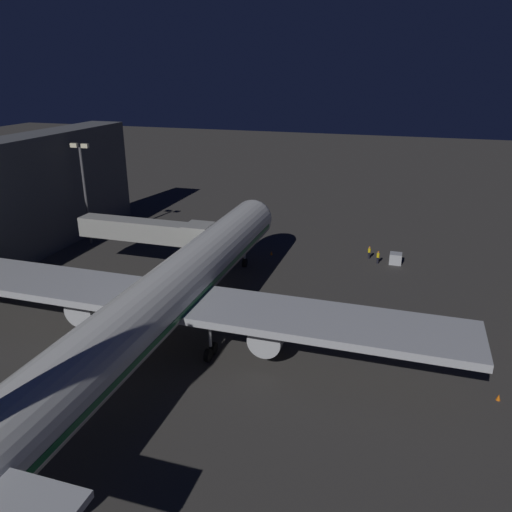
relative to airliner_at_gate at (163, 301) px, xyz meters
name	(u,v)px	position (x,y,z in m)	size (l,w,h in m)	color
ground_plane	(209,307)	(0.00, -10.40, -5.56)	(320.00, 320.00, 0.00)	#383533
airliner_at_gate	(163,301)	(0.00, 0.00, 0.00)	(54.76, 59.89, 18.65)	silver
jet_bridge	(156,232)	(10.03, -17.60, 0.14)	(18.20, 3.40, 7.24)	#9E9E99
apron_floodlight_mast	(84,186)	(25.50, -25.32, 3.37)	(2.90, 0.50, 15.09)	#59595E
baggage_container_far_row	(396,259)	(-19.37, -30.43, -4.82)	(1.61, 1.57, 1.49)	#B7BABF
ground_crew_by_belt_loader	(369,252)	(-15.72, -31.33, -4.56)	(0.40, 0.40, 1.81)	black
ground_crew_marshaller_fwd	(378,257)	(-17.05, -29.75, -4.57)	(0.40, 0.40, 1.80)	black
traffic_cone_nose_port	(271,253)	(-2.20, -28.70, -5.29)	(0.36, 0.36, 0.55)	orange
traffic_cone_nose_starboard	(242,250)	(2.20, -28.70, -5.29)	(0.36, 0.36, 0.55)	orange
traffic_cone_wingtip_svc_side	(499,397)	(-28.88, -1.76, -5.29)	(0.36, 0.36, 0.55)	orange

